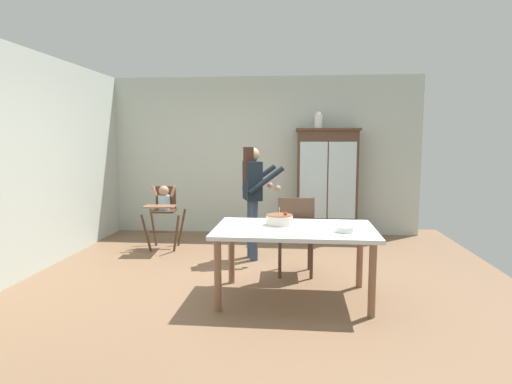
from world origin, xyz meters
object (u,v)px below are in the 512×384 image
object	(u,v)px
birthday_cake	(279,220)
dining_chair_far_side	(296,231)
adult_person	(253,189)
high_chair_with_toddler	(164,205)
ceramic_vase	(318,121)
china_cabinet	(327,183)
dining_table	(295,236)
serving_bowl	(345,229)

from	to	relation	value
birthday_cake	dining_chair_far_side	bearing A→B (deg)	73.46
adult_person	dining_chair_far_side	xyz separation A→B (m)	(0.58, -0.73, -0.41)
adult_person	high_chair_with_toddler	bearing A→B (deg)	53.45
ceramic_vase	adult_person	distance (m)	1.98
china_cabinet	birthday_cake	xyz separation A→B (m)	(-0.69, -2.77, -0.12)
china_cabinet	dining_table	bearing A→B (deg)	-100.30
serving_bowl	ceramic_vase	bearing A→B (deg)	91.99
china_cabinet	dining_table	world-z (taller)	china_cabinet
high_chair_with_toddler	adult_person	size ratio (longest dim) A/B	0.62
dining_chair_far_side	ceramic_vase	bearing A→B (deg)	-101.33
adult_person	dining_table	xyz separation A→B (m)	(0.56, -1.45, -0.31)
ceramic_vase	dining_chair_far_side	world-z (taller)	ceramic_vase
adult_person	dining_table	distance (m)	1.59
high_chair_with_toddler	serving_bowl	xyz separation A→B (m)	(2.43, -2.08, 0.11)
adult_person	birthday_cake	world-z (taller)	adult_person
serving_bowl	birthday_cake	bearing A→B (deg)	154.31
high_chair_with_toddler	birthday_cake	xyz separation A→B (m)	(1.79, -1.77, 0.14)
high_chair_with_toddler	birthday_cake	bearing A→B (deg)	-49.65
birthday_cake	dining_chair_far_side	xyz separation A→B (m)	(0.17, 0.58, -0.24)
birthday_cake	dining_chair_far_side	distance (m)	0.65
birthday_cake	serving_bowl	distance (m)	0.71
high_chair_with_toddler	dining_chair_far_side	world-z (taller)	dining_chair_far_side
birthday_cake	china_cabinet	bearing A→B (deg)	76.04
ceramic_vase	birthday_cake	world-z (taller)	ceramic_vase
high_chair_with_toddler	ceramic_vase	bearing A→B (deg)	18.43
adult_person	serving_bowl	distance (m)	1.94
birthday_cake	serving_bowl	world-z (taller)	birthday_cake
china_cabinet	birthday_cake	world-z (taller)	china_cabinet
serving_bowl	adult_person	bearing A→B (deg)	122.79
birthday_cake	serving_bowl	xyz separation A→B (m)	(0.64, -0.31, -0.03)
birthday_cake	ceramic_vase	bearing A→B (deg)	79.08
china_cabinet	birthday_cake	size ratio (longest dim) A/B	6.48
serving_bowl	dining_chair_far_side	size ratio (longest dim) A/B	0.19
dining_table	birthday_cake	distance (m)	0.25
high_chair_with_toddler	dining_table	xyz separation A→B (m)	(1.95, -1.91, 0.00)
ceramic_vase	adult_person	bearing A→B (deg)	-122.78
adult_person	dining_table	bearing A→B (deg)	-177.01
china_cabinet	dining_chair_far_side	distance (m)	2.27
china_cabinet	dining_chair_far_side	xyz separation A→B (m)	(-0.51, -2.18, -0.36)
dining_chair_far_side	serving_bowl	bearing A→B (deg)	115.69
china_cabinet	serving_bowl	distance (m)	3.08
china_cabinet	adult_person	distance (m)	1.82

